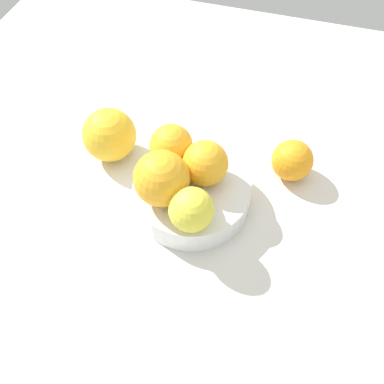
% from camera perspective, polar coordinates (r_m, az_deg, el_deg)
% --- Properties ---
extents(ground_plane, '(1.10, 1.10, 0.02)m').
position_cam_1_polar(ground_plane, '(0.66, 0.00, -1.85)').
color(ground_plane, silver).
extents(fruit_bowl, '(0.17, 0.17, 0.04)m').
position_cam_1_polar(fruit_bowl, '(0.63, 0.00, -0.29)').
color(fruit_bowl, white).
rests_on(fruit_bowl, ground_plane).
extents(orange_in_bowl_0, '(0.06, 0.06, 0.06)m').
position_cam_1_polar(orange_in_bowl_0, '(0.62, -2.80, 6.22)').
color(orange_in_bowl_0, '#F9A823').
rests_on(orange_in_bowl_0, fruit_bowl).
extents(orange_in_bowl_1, '(0.07, 0.07, 0.07)m').
position_cam_1_polar(orange_in_bowl_1, '(0.60, 1.80, 3.87)').
color(orange_in_bowl_1, '#F9A823').
rests_on(orange_in_bowl_1, fruit_bowl).
extents(orange_in_bowl_2, '(0.08, 0.08, 0.08)m').
position_cam_1_polar(orange_in_bowl_2, '(0.57, -4.11, 1.82)').
color(orange_in_bowl_2, '#F9A823').
rests_on(orange_in_bowl_2, fruit_bowl).
extents(orange_in_bowl_3, '(0.06, 0.06, 0.06)m').
position_cam_1_polar(orange_in_bowl_3, '(0.55, -0.10, -2.37)').
color(orange_in_bowl_3, yellow).
rests_on(orange_in_bowl_3, fruit_bowl).
extents(orange_loose_0, '(0.06, 0.06, 0.06)m').
position_cam_1_polar(orange_loose_0, '(0.68, 13.32, 4.16)').
color(orange_loose_0, orange).
rests_on(orange_loose_0, ground_plane).
extents(orange_loose_1, '(0.09, 0.09, 0.09)m').
position_cam_1_polar(orange_loose_1, '(0.69, -11.03, 7.53)').
color(orange_loose_1, yellow).
rests_on(orange_loose_1, ground_plane).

